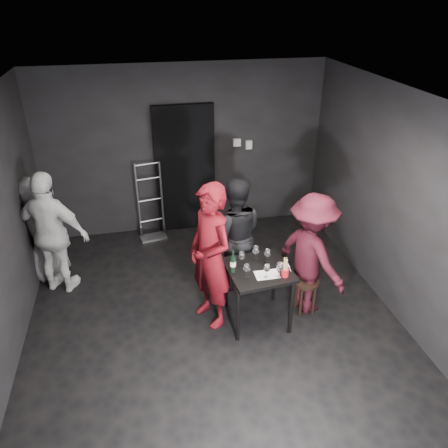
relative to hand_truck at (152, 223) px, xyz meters
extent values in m
cube|color=black|center=(0.60, -2.27, -0.23)|extent=(4.50, 5.00, 0.02)
cube|color=silver|center=(0.60, -2.27, 2.47)|extent=(4.50, 5.00, 0.02)
cube|color=black|center=(0.60, 0.23, 1.12)|extent=(4.50, 0.04, 2.70)
cube|color=black|center=(0.60, -4.77, 1.12)|extent=(4.50, 0.04, 2.70)
cube|color=black|center=(2.85, -2.27, 1.12)|extent=(0.04, 5.00, 2.70)
cube|color=black|center=(0.60, 0.17, 0.82)|extent=(0.95, 0.10, 2.10)
cube|color=#B7B7B2|center=(1.45, 0.18, 1.22)|extent=(0.12, 0.06, 0.12)
cube|color=#B7B7B2|center=(1.65, 0.18, 1.17)|extent=(0.10, 0.06, 0.14)
cylinder|color=#B2B2B7|center=(-0.19, 0.04, 0.41)|extent=(0.03, 0.03, 1.27)
cylinder|color=#B2B2B7|center=(0.19, 0.04, 0.41)|extent=(0.03, 0.03, 1.27)
cube|color=#B2B2B7|center=(0.00, -0.08, -0.21)|extent=(0.42, 0.23, 0.03)
cylinder|color=black|center=(-0.19, 0.07, -0.15)|extent=(0.04, 0.16, 0.16)
cylinder|color=black|center=(0.19, 0.07, -0.15)|extent=(0.04, 0.16, 0.16)
cube|color=black|center=(1.13, -2.35, 0.50)|extent=(0.72, 0.72, 0.04)
cylinder|color=black|center=(0.81, -2.67, 0.13)|extent=(0.04, 0.04, 0.71)
cylinder|color=black|center=(1.45, -2.67, 0.13)|extent=(0.04, 0.04, 0.71)
cylinder|color=black|center=(0.81, -2.03, 0.13)|extent=(0.04, 0.04, 0.71)
cylinder|color=black|center=(1.45, -2.03, 0.13)|extent=(0.04, 0.04, 0.71)
cylinder|color=black|center=(1.76, -2.33, 0.22)|extent=(0.32, 0.32, 0.04)
cylinder|color=black|center=(1.85, -2.24, -0.02)|extent=(0.04, 0.04, 0.41)
cylinder|color=black|center=(1.68, -2.24, -0.02)|extent=(0.04, 0.04, 0.41)
cylinder|color=black|center=(1.68, -2.42, -0.02)|extent=(0.04, 0.04, 0.41)
cylinder|color=black|center=(1.85, -2.42, -0.02)|extent=(0.04, 0.04, 0.41)
imported|color=maroon|center=(0.58, -2.23, 0.87)|extent=(0.82, 0.95, 2.19)
imported|color=black|center=(1.02, -1.58, 0.61)|extent=(0.88, 0.58, 1.67)
imported|color=#3E0E1A|center=(1.82, -2.25, 0.61)|extent=(0.90, 1.19, 1.67)
imported|color=white|center=(-1.30, -1.19, 0.74)|extent=(1.25, 0.95, 1.93)
imported|color=gray|center=(-1.51, -0.82, 0.52)|extent=(0.81, 0.79, 1.50)
cube|color=white|center=(1.19, -2.49, 0.52)|extent=(0.28, 0.19, 0.00)
cylinder|color=black|center=(0.82, -2.34, 0.62)|extent=(0.07, 0.07, 0.20)
cylinder|color=black|center=(0.82, -2.34, 0.77)|extent=(0.03, 0.03, 0.08)
cylinder|color=white|center=(0.82, -2.34, 0.63)|extent=(0.07, 0.07, 0.06)
cylinder|color=red|center=(1.38, -2.55, 0.57)|extent=(0.08, 0.08, 0.09)
camera|label=1|loc=(-0.13, -6.41, 3.44)|focal=35.00mm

